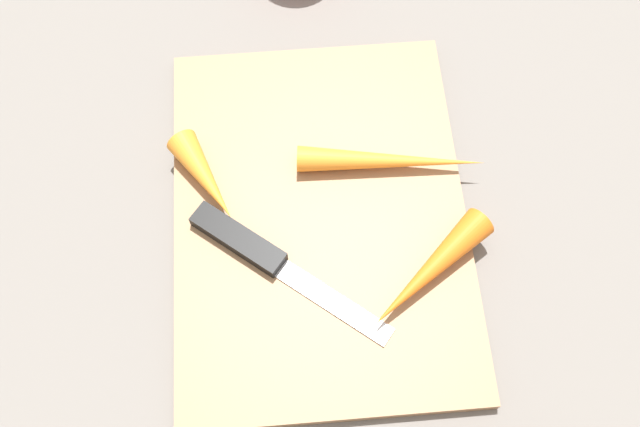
{
  "coord_description": "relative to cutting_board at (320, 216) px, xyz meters",
  "views": [
    {
      "loc": [
        -0.27,
        0.02,
        0.6
      ],
      "look_at": [
        0.0,
        0.0,
        0.01
      ],
      "focal_mm": 40.89,
      "sensor_mm": 36.0,
      "label": 1
    }
  ],
  "objects": [
    {
      "name": "carrot_medium",
      "position": [
        -0.07,
        -0.09,
        0.02
      ],
      "size": [
        0.11,
        0.12,
        0.03
      ],
      "primitive_type": "cone",
      "rotation": [
        0.0,
        1.57,
        2.26
      ],
      "color": "orange",
      "rests_on": "cutting_board"
    },
    {
      "name": "knife",
      "position": [
        -0.03,
        0.06,
        0.01
      ],
      "size": [
        0.14,
        0.17,
        0.01
      ],
      "rotation": [
        0.0,
        0.0,
        4.04
      ],
      "color": "#B7B7BC",
      "rests_on": "cutting_board"
    },
    {
      "name": "cutting_board",
      "position": [
        0.0,
        0.0,
        0.0
      ],
      "size": [
        0.36,
        0.26,
        0.01
      ],
      "primitive_type": "cube",
      "color": "#99704C",
      "rests_on": "ground_plane"
    },
    {
      "name": "carrot_longest",
      "position": [
        0.04,
        -0.07,
        0.02
      ],
      "size": [
        0.04,
        0.17,
        0.02
      ],
      "primitive_type": "cone",
      "rotation": [
        0.0,
        1.57,
        4.61
      ],
      "color": "orange",
      "rests_on": "cutting_board"
    },
    {
      "name": "ground_plane",
      "position": [
        0.0,
        0.0,
        -0.01
      ],
      "size": [
        1.4,
        1.4,
        0.0
      ],
      "primitive_type": "plane",
      "color": "slate"
    },
    {
      "name": "carrot_shortest",
      "position": [
        0.04,
        0.1,
        0.02
      ],
      "size": [
        0.09,
        0.07,
        0.03
      ],
      "primitive_type": "cone",
      "rotation": [
        0.0,
        1.57,
        3.63
      ],
      "color": "orange",
      "rests_on": "cutting_board"
    }
  ]
}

